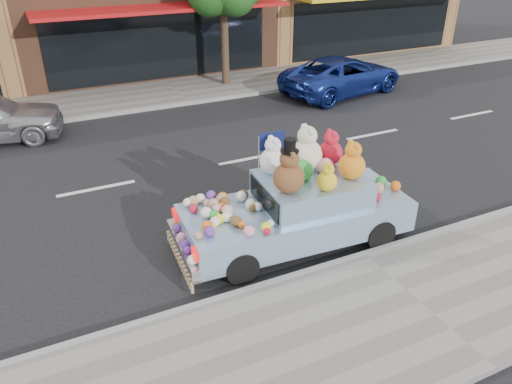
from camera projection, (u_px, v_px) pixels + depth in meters
ground at (250, 159)px, 13.26m from camera, size 120.00×120.00×0.00m
near_sidewalk at (420, 305)px, 8.06m from camera, size 60.00×3.00×0.12m
far_sidewalk at (176, 92)px, 18.40m from camera, size 60.00×3.00×0.12m
near_kerb at (364, 256)px, 9.25m from camera, size 60.00×0.12×0.13m
far_kerb at (189, 103)px, 17.20m from camera, size 60.00×0.12×0.13m
car_blue at (342, 75)px, 18.13m from camera, size 5.14×3.12×1.33m
art_car at (297, 205)px, 9.41m from camera, size 4.58×2.01×2.35m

